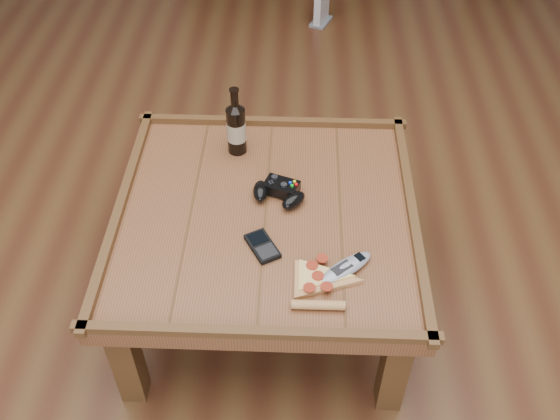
{
  "coord_description": "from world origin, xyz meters",
  "views": [
    {
      "loc": [
        0.1,
        -1.47,
        1.91
      ],
      "look_at": [
        0.05,
        -0.06,
        0.52
      ],
      "focal_mm": 40.0,
      "sensor_mm": 36.0,
      "label": 1
    }
  ],
  "objects_px": {
    "beer_bottle": "(236,127)",
    "remote_control": "(346,268)",
    "coffee_table": "(266,224)",
    "pizza_slice": "(318,282)",
    "game_controller": "(279,192)",
    "smartphone": "(262,246)",
    "game_console": "(322,8)"
  },
  "relations": [
    {
      "from": "coffee_table",
      "to": "pizza_slice",
      "type": "height_order",
      "value": "pizza_slice"
    },
    {
      "from": "coffee_table",
      "to": "game_console",
      "type": "xyz_separation_m",
      "value": [
        0.23,
        2.15,
        -0.29
      ]
    },
    {
      "from": "smartphone",
      "to": "pizza_slice",
      "type": "bearing_deg",
      "value": -67.97
    },
    {
      "from": "coffee_table",
      "to": "pizza_slice",
      "type": "distance_m",
      "value": 0.35
    },
    {
      "from": "coffee_table",
      "to": "pizza_slice",
      "type": "xyz_separation_m",
      "value": [
        0.17,
        -0.3,
        0.07
      ]
    },
    {
      "from": "smartphone",
      "to": "game_console",
      "type": "xyz_separation_m",
      "value": [
        0.23,
        2.31,
        -0.36
      ]
    },
    {
      "from": "coffee_table",
      "to": "game_controller",
      "type": "distance_m",
      "value": 0.12
    },
    {
      "from": "remote_control",
      "to": "game_console",
      "type": "xyz_separation_m",
      "value": [
        -0.03,
        2.39,
        -0.37
      ]
    },
    {
      "from": "remote_control",
      "to": "game_console",
      "type": "distance_m",
      "value": 2.42
    },
    {
      "from": "beer_bottle",
      "to": "game_controller",
      "type": "height_order",
      "value": "beer_bottle"
    },
    {
      "from": "coffee_table",
      "to": "smartphone",
      "type": "distance_m",
      "value": 0.17
    },
    {
      "from": "remote_control",
      "to": "beer_bottle",
      "type": "bearing_deg",
      "value": 174.92
    },
    {
      "from": "game_controller",
      "to": "smartphone",
      "type": "bearing_deg",
      "value": -80.21
    },
    {
      "from": "coffee_table",
      "to": "remote_control",
      "type": "xyz_separation_m",
      "value": [
        0.26,
        -0.24,
        0.07
      ]
    },
    {
      "from": "beer_bottle",
      "to": "game_controller",
      "type": "relative_size",
      "value": 1.39
    },
    {
      "from": "coffee_table",
      "to": "beer_bottle",
      "type": "relative_size",
      "value": 3.86
    },
    {
      "from": "remote_control",
      "to": "game_console",
      "type": "relative_size",
      "value": 0.88
    },
    {
      "from": "beer_bottle",
      "to": "game_controller",
      "type": "bearing_deg",
      "value": -56.81
    },
    {
      "from": "remote_control",
      "to": "game_controller",
      "type": "bearing_deg",
      "value": 175.4
    },
    {
      "from": "beer_bottle",
      "to": "game_controller",
      "type": "xyz_separation_m",
      "value": [
        0.16,
        -0.25,
        -0.08
      ]
    },
    {
      "from": "game_console",
      "to": "coffee_table",
      "type": "bearing_deg",
      "value": -74.12
    },
    {
      "from": "beer_bottle",
      "to": "game_console",
      "type": "relative_size",
      "value": 1.23
    },
    {
      "from": "beer_bottle",
      "to": "pizza_slice",
      "type": "distance_m",
      "value": 0.69
    },
    {
      "from": "coffee_table",
      "to": "pizza_slice",
      "type": "relative_size",
      "value": 3.7
    },
    {
      "from": "smartphone",
      "to": "game_console",
      "type": "height_order",
      "value": "smartphone"
    },
    {
      "from": "beer_bottle",
      "to": "game_controller",
      "type": "distance_m",
      "value": 0.31
    },
    {
      "from": "coffee_table",
      "to": "remote_control",
      "type": "height_order",
      "value": "remote_control"
    },
    {
      "from": "beer_bottle",
      "to": "remote_control",
      "type": "xyz_separation_m",
      "value": [
        0.38,
        -0.56,
        -0.09
      ]
    },
    {
      "from": "remote_control",
      "to": "coffee_table",
      "type": "bearing_deg",
      "value": -172.42
    },
    {
      "from": "game_controller",
      "to": "pizza_slice",
      "type": "distance_m",
      "value": 0.39
    },
    {
      "from": "coffee_table",
      "to": "remote_control",
      "type": "bearing_deg",
      "value": -43.53
    },
    {
      "from": "coffee_table",
      "to": "game_controller",
      "type": "xyz_separation_m",
      "value": [
        0.04,
        0.07,
        0.08
      ]
    }
  ]
}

